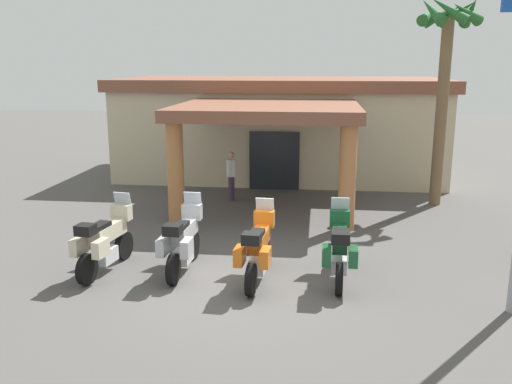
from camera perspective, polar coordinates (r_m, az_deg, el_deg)
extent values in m
plane|color=#514F4C|center=(11.58, -1.82, -9.51)|extent=(80.00, 80.00, 0.00)
cube|color=beige|center=(22.68, 2.62, 6.33)|extent=(12.45, 6.13, 3.45)
cube|color=#1E2328|center=(19.71, 1.93, 3.28)|extent=(1.80, 0.10, 2.10)
cube|color=brown|center=(16.96, 1.24, 8.56)|extent=(5.59, 5.16, 0.35)
cylinder|color=#B27042|center=(15.50, -8.41, 1.88)|extent=(0.47, 0.47, 2.90)
cylinder|color=#B27042|center=(14.98, 9.52, 1.44)|extent=(0.47, 0.47, 2.90)
cube|color=brown|center=(22.52, 2.67, 11.25)|extent=(12.85, 6.53, 0.44)
cylinder|color=black|center=(13.18, -13.64, -5.47)|extent=(0.24, 0.67, 0.66)
cylinder|color=black|center=(11.94, -17.24, -7.72)|extent=(0.24, 0.67, 0.66)
cube|color=silver|center=(12.52, -15.42, -6.41)|extent=(0.40, 0.60, 0.32)
cube|color=beige|center=(12.48, -15.21, -3.98)|extent=(0.47, 1.18, 0.34)
cube|color=black|center=(12.13, -16.11, -3.45)|extent=(0.37, 0.64, 0.10)
cube|color=beige|center=(12.93, -13.88, -2.06)|extent=(0.47, 0.30, 0.36)
cube|color=#B2BCC6|center=(12.93, -13.78, -0.77)|extent=(0.41, 0.18, 0.36)
cube|color=beige|center=(12.05, -18.05, -5.40)|extent=(0.24, 0.46, 0.36)
cube|color=beige|center=(11.78, -15.93, -5.68)|extent=(0.24, 0.46, 0.36)
cube|color=black|center=(11.71, -17.40, -3.79)|extent=(0.40, 0.37, 0.22)
cylinder|color=black|center=(12.93, -6.58, -5.54)|extent=(0.17, 0.67, 0.66)
cylinder|color=black|center=(11.54, -8.64, -7.99)|extent=(0.17, 0.67, 0.66)
cube|color=silver|center=(12.19, -7.59, -6.56)|extent=(0.34, 0.57, 0.32)
cube|color=#B2B2B7|center=(12.17, -7.46, -4.06)|extent=(0.35, 1.16, 0.34)
cube|color=black|center=(11.78, -7.97, -3.54)|extent=(0.30, 0.61, 0.10)
cube|color=#B2B2B7|center=(12.67, -6.70, -2.06)|extent=(0.45, 0.26, 0.36)
cube|color=#B2BCC6|center=(12.68, -6.64, -0.75)|extent=(0.40, 0.13, 0.36)
cube|color=#B2B2B7|center=(11.60, -9.72, -5.64)|extent=(0.20, 0.45, 0.36)
cube|color=#B2B2B7|center=(11.45, -7.25, -5.81)|extent=(0.20, 0.45, 0.36)
cube|color=black|center=(11.31, -8.71, -3.93)|extent=(0.37, 0.33, 0.22)
cylinder|color=black|center=(12.31, 0.87, -6.44)|extent=(0.18, 0.67, 0.66)
cylinder|color=black|center=(10.89, -0.52, -9.16)|extent=(0.18, 0.67, 0.66)
cube|color=silver|center=(11.56, 0.20, -7.57)|extent=(0.36, 0.58, 0.32)
cube|color=orange|center=(11.53, 0.33, -4.94)|extent=(0.38, 1.17, 0.34)
cube|color=black|center=(11.13, 0.02, -4.43)|extent=(0.32, 0.62, 0.10)
cube|color=orange|center=(12.04, 0.87, -2.80)|extent=(0.46, 0.27, 0.36)
cube|color=#B2BCC6|center=(12.04, 0.94, -1.41)|extent=(0.41, 0.14, 0.36)
cube|color=orange|center=(10.92, -1.72, -6.68)|extent=(0.21, 0.45, 0.36)
cube|color=orange|center=(10.83, 0.99, -6.85)|extent=(0.21, 0.45, 0.36)
cube|color=black|center=(10.64, -0.48, -4.88)|extent=(0.38, 0.34, 0.22)
cylinder|color=black|center=(12.50, 8.62, -6.29)|extent=(0.15, 0.66, 0.66)
cylinder|color=black|center=(11.05, 8.68, -8.97)|extent=(0.15, 0.66, 0.66)
cube|color=silver|center=(11.73, 8.65, -7.41)|extent=(0.33, 0.57, 0.32)
cube|color=#19512D|center=(11.71, 8.74, -4.81)|extent=(0.32, 1.16, 0.34)
cube|color=black|center=(11.31, 8.79, -4.30)|extent=(0.29, 0.61, 0.10)
cube|color=#19512D|center=(12.23, 8.75, -2.70)|extent=(0.45, 0.25, 0.36)
cube|color=#B2BCC6|center=(12.23, 8.79, -1.33)|extent=(0.40, 0.13, 0.36)
cube|color=#19512D|center=(11.03, 7.40, -6.57)|extent=(0.19, 0.44, 0.36)
cube|color=#19512D|center=(11.04, 10.11, -6.65)|extent=(0.19, 0.44, 0.36)
cube|color=black|center=(10.81, 8.84, -4.75)|extent=(0.37, 0.33, 0.22)
cylinder|color=#3F334C|center=(18.16, -2.69, 0.33)|extent=(0.14, 0.14, 0.82)
cylinder|color=#3F334C|center=(18.33, -2.47, 0.45)|extent=(0.14, 0.14, 0.82)
cylinder|color=white|center=(18.10, -2.60, 2.55)|extent=(0.32, 0.32, 0.58)
cylinder|color=white|center=(17.90, -2.88, 2.52)|extent=(0.09, 0.09, 0.55)
cylinder|color=white|center=(18.30, -2.33, 2.76)|extent=(0.09, 0.09, 0.55)
sphere|color=tan|center=(18.03, -2.62, 3.89)|extent=(0.22, 0.22, 0.22)
cylinder|color=brown|center=(18.26, 18.79, 7.65)|extent=(0.36, 0.36, 5.81)
cone|color=#236028|center=(18.41, 21.49, 17.15)|extent=(0.40, 1.26, 0.93)
cone|color=#236028|center=(18.82, 20.35, 17.14)|extent=(1.22, 1.03, 0.93)
cone|color=#236028|center=(18.84, 18.94, 17.14)|extent=(1.30, 0.48, 0.84)
cone|color=#236028|center=(18.43, 17.60, 17.26)|extent=(0.92, 1.30, 0.78)
cone|color=#236028|center=(17.89, 17.92, 17.63)|extent=(0.84, 1.25, 1.00)
cone|color=#236028|center=(17.64, 19.48, 17.57)|extent=(1.28, 0.65, 0.98)
cone|color=#236028|center=(17.87, 21.14, 17.12)|extent=(1.23, 1.08, 0.75)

